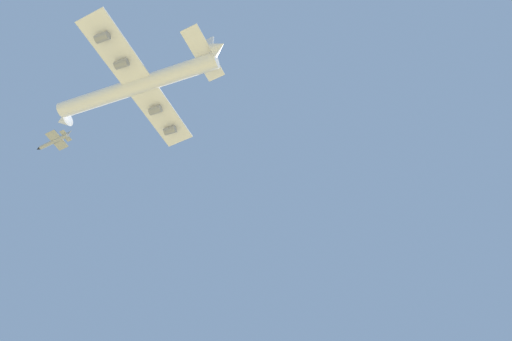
{
  "coord_description": "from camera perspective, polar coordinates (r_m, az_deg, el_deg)",
  "views": [
    {
      "loc": [
        -36.48,
        57.61,
        4.3
      ],
      "look_at": [
        16.81,
        50.46,
        84.0
      ],
      "focal_mm": 27.3,
      "sensor_mm": 36.0,
      "label": 1
    }
  ],
  "objects": [
    {
      "name": "carrier_jet",
      "position": [
        163.08,
        -16.75,
        11.91
      ],
      "size": [
        56.91,
        69.07,
        20.53
      ],
      "rotation": [
        -0.12,
        0.0,
        1.01
      ],
      "color": "white"
    },
    {
      "name": "chase_jet_left_wing",
      "position": [
        165.57,
        -27.5,
        3.79
      ],
      "size": [
        10.76,
        14.32,
        4.0
      ],
      "rotation": [
        0.0,
        0.0,
        1.0
      ],
      "color": "#999EA3"
    }
  ]
}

